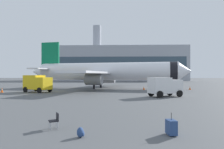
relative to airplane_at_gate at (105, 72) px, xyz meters
name	(u,v)px	position (x,y,z in m)	size (l,w,h in m)	color
airplane_at_gate	(105,72)	(0.00, 0.00, 0.00)	(35.58, 32.31, 10.50)	white
service_truck	(37,83)	(-10.94, -10.08, -2.05)	(5.28, 4.15, 2.90)	yellow
cargo_van	(165,86)	(9.25, -16.82, -2.21)	(4.83, 3.72, 2.60)	white
safety_cone_near	(173,90)	(12.50, -8.40, -3.36)	(0.44, 0.44, 0.61)	#F2590C
safety_cone_mid	(190,88)	(17.15, -3.01, -3.31)	(0.44, 0.44, 0.70)	#F2590C
safety_cone_far	(144,88)	(7.97, -3.17, -3.32)	(0.44, 0.44, 0.69)	#F2590C
safety_cone_outer	(2,90)	(-16.59, -10.99, -3.24)	(0.44, 0.44, 0.83)	#F2590C
rolling_suitcase	(171,127)	(5.73, -35.06, -3.27)	(0.49, 0.69, 1.10)	navy
traveller_backpack	(81,132)	(1.38, -35.60, -3.42)	(0.36, 0.40, 0.48)	navy
gate_chair	(55,120)	(-0.32, -34.10, -3.16)	(0.65, 0.65, 0.86)	black
terminal_building	(117,64)	(1.21, 68.75, 5.41)	(72.55, 20.31, 29.87)	#9EA3AD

